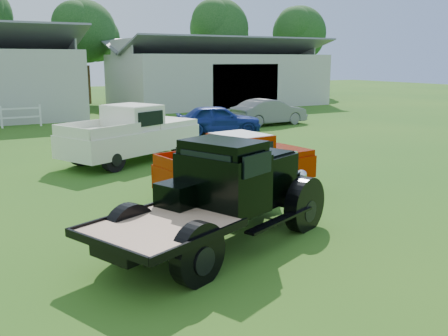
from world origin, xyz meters
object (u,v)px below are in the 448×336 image
misc_car_blue (218,119)px  misc_car_grey (269,112)px  red_pickup (238,164)px  vintage_flatbed (220,194)px  white_pickup (131,134)px

misc_car_blue → misc_car_grey: 4.46m
red_pickup → misc_car_blue: (4.95, 10.23, -0.12)m
vintage_flatbed → white_pickup: bearing=60.0°
vintage_flatbed → red_pickup: size_ratio=1.16×
red_pickup → white_pickup: size_ratio=0.84×
white_pickup → misc_car_blue: 7.53m
misc_car_blue → white_pickup: bearing=146.1°
vintage_flatbed → misc_car_blue: (7.28, 13.45, -0.33)m
red_pickup → misc_car_grey: bearing=45.1°
white_pickup → misc_car_grey: (10.20, 6.09, -0.27)m
red_pickup → vintage_flatbed: bearing=-133.2°
red_pickup → white_pickup: bearing=93.3°
misc_car_blue → misc_car_grey: (4.17, 1.59, 0.00)m
white_pickup → misc_car_grey: size_ratio=1.24×
vintage_flatbed → red_pickup: vintage_flatbed is taller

